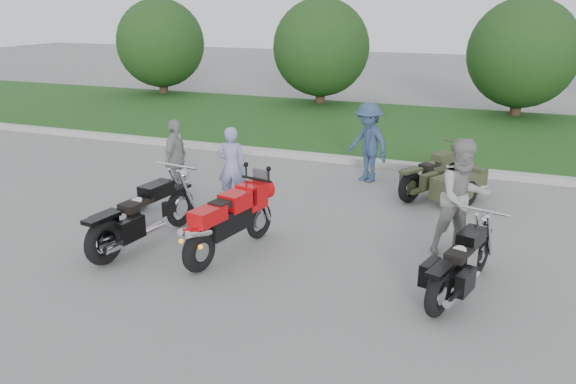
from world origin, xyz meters
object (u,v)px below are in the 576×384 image
(cruiser_sidecar, at_px, (447,181))
(person_grey, at_px, (463,197))
(cruiser_right, at_px, (460,267))
(person_stripe, at_px, (232,166))
(sportbike_red, at_px, (229,219))
(person_denim, at_px, (368,143))
(person_back, at_px, (176,159))
(cruiser_left, at_px, (141,218))

(cruiser_sidecar, distance_m, person_grey, 2.62)
(cruiser_right, distance_m, person_stripe, 4.98)
(sportbike_red, relative_size, person_grey, 1.14)
(sportbike_red, height_order, person_denim, person_denim)
(cruiser_right, bearing_deg, person_back, 175.39)
(cruiser_left, distance_m, person_stripe, 2.40)
(cruiser_sidecar, bearing_deg, sportbike_red, -98.05)
(cruiser_left, height_order, person_back, person_back)
(sportbike_red, relative_size, cruiser_right, 1.01)
(cruiser_left, relative_size, cruiser_sidecar, 1.21)
(person_back, bearing_deg, person_denim, -63.09)
(person_stripe, bearing_deg, person_denim, -144.11)
(sportbike_red, bearing_deg, cruiser_right, 11.19)
(cruiser_sidecar, height_order, person_grey, person_grey)
(person_grey, bearing_deg, person_back, 137.89)
(person_denim, bearing_deg, cruiser_left, -84.71)
(person_back, bearing_deg, person_grey, -107.43)
(cruiser_right, distance_m, cruiser_sidecar, 3.99)
(cruiser_left, xyz_separation_m, person_denim, (2.57, 4.78, 0.39))
(cruiser_left, bearing_deg, person_grey, 26.32)
(person_stripe, bearing_deg, sportbike_red, 101.78)
(cruiser_left, xyz_separation_m, person_back, (-0.74, 2.29, 0.32))
(person_denim, bearing_deg, person_stripe, -97.16)
(cruiser_right, bearing_deg, person_denim, 133.08)
(sportbike_red, height_order, cruiser_right, sportbike_red)
(cruiser_right, relative_size, person_grey, 1.13)
(person_grey, xyz_separation_m, person_back, (-5.55, 0.72, -0.12))
(sportbike_red, distance_m, person_stripe, 2.36)
(cruiser_right, distance_m, person_grey, 1.51)
(cruiser_right, relative_size, person_denim, 1.19)
(person_denim, distance_m, person_back, 4.14)
(cruiser_right, height_order, cruiser_sidecar, cruiser_sidecar)
(cruiser_sidecar, relative_size, person_grey, 1.10)
(cruiser_sidecar, height_order, person_denim, person_denim)
(cruiser_right, height_order, person_stripe, person_stripe)
(cruiser_left, bearing_deg, sportbike_red, 16.32)
(cruiser_left, bearing_deg, person_back, 116.17)
(sportbike_red, xyz_separation_m, person_back, (-2.21, 2.08, 0.21))
(sportbike_red, xyz_separation_m, person_stripe, (-1.00, 2.13, 0.18))
(person_stripe, xyz_separation_m, person_grey, (4.33, -0.77, 0.15))
(cruiser_left, relative_size, person_grey, 1.33)
(cruiser_left, relative_size, cruiser_right, 1.18)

